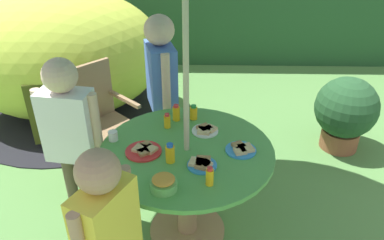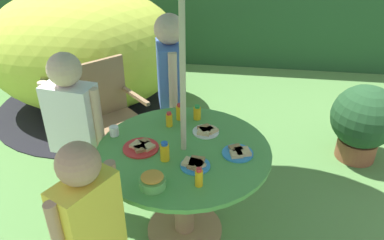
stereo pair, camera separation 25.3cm
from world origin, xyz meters
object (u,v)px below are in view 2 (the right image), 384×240
(plate_center_front, at_px, (206,131))
(plate_far_right, at_px, (141,147))
(plate_near_left, at_px, (238,152))
(potted_plant, at_px, (363,120))
(child_in_white_shirt, at_px, (73,119))
(child_in_yellow_shirt, at_px, (88,219))
(wooden_chair, at_px, (105,111))
(juice_bottle_mid_left, at_px, (197,113))
(dome_tent, at_px, (85,51))
(juice_bottle_front_edge, at_px, (165,152))
(child_in_blue_shirt, at_px, (171,76))
(snack_bowl, at_px, (152,181))
(cup_near, at_px, (114,131))
(juice_bottle_center_back, at_px, (199,177))
(juice_bottle_far_left, at_px, (169,120))
(garden_table, at_px, (184,174))
(juice_bottle_near_right, at_px, (180,112))
(plate_mid_right, at_px, (195,164))

(plate_center_front, height_order, plate_far_right, same)
(plate_near_left, bearing_deg, potted_plant, 46.33)
(child_in_white_shirt, bearing_deg, child_in_yellow_shirt, -55.00)
(wooden_chair, relative_size, juice_bottle_mid_left, 8.67)
(dome_tent, bearing_deg, juice_bottle_front_edge, -69.27)
(child_in_blue_shirt, bearing_deg, snack_bowl, -10.53)
(dome_tent, relative_size, child_in_blue_shirt, 1.89)
(plate_center_front, height_order, cup_near, cup_near)
(snack_bowl, height_order, juice_bottle_center_back, juice_bottle_center_back)
(snack_bowl, height_order, plate_near_left, snack_bowl)
(child_in_yellow_shirt, bearing_deg, juice_bottle_mid_left, 6.86)
(wooden_chair, height_order, juice_bottle_far_left, wooden_chair)
(child_in_yellow_shirt, height_order, juice_bottle_mid_left, child_in_yellow_shirt)
(plate_center_front, bearing_deg, dome_tent, 133.75)
(child_in_yellow_shirt, relative_size, plate_far_right, 5.22)
(snack_bowl, height_order, plate_far_right, snack_bowl)
(child_in_yellow_shirt, bearing_deg, garden_table, -0.00)
(wooden_chair, bearing_deg, child_in_white_shirt, -133.96)
(juice_bottle_front_edge, bearing_deg, plate_far_right, 150.90)
(garden_table, bearing_deg, dome_tent, 127.73)
(wooden_chair, relative_size, juice_bottle_center_back, 8.11)
(child_in_white_shirt, height_order, juice_bottle_near_right, child_in_white_shirt)
(plate_near_left, height_order, juice_bottle_front_edge, juice_bottle_front_edge)
(child_in_blue_shirt, xyz_separation_m, snack_bowl, (0.12, -1.19, -0.11))
(wooden_chair, distance_m, plate_mid_right, 1.33)
(plate_near_left, distance_m, juice_bottle_center_back, 0.40)
(dome_tent, distance_m, juice_bottle_far_left, 1.97)
(garden_table, relative_size, child_in_blue_shirt, 0.81)
(juice_bottle_near_right, height_order, juice_bottle_center_back, juice_bottle_near_right)
(plate_mid_right, bearing_deg, child_in_blue_shirt, 108.89)
(child_in_white_shirt, relative_size, snack_bowl, 8.61)
(garden_table, relative_size, wooden_chair, 1.18)
(child_in_white_shirt, height_order, snack_bowl, child_in_white_shirt)
(potted_plant, relative_size, snack_bowl, 4.83)
(child_in_blue_shirt, distance_m, plate_far_right, 0.85)
(snack_bowl, distance_m, cup_near, 0.62)
(wooden_chair, xyz_separation_m, child_in_white_shirt, (0.04, -0.65, 0.30))
(child_in_white_shirt, height_order, juice_bottle_front_edge, child_in_white_shirt)
(plate_far_right, xyz_separation_m, juice_bottle_front_edge, (0.18, -0.10, 0.05))
(wooden_chair, height_order, plate_mid_right, wooden_chair)
(dome_tent, relative_size, cup_near, 39.68)
(dome_tent, bearing_deg, wooden_chair, -74.24)
(dome_tent, xyz_separation_m, child_in_yellow_shirt, (1.03, -2.52, 0.09))
(juice_bottle_near_right, height_order, juice_bottle_mid_left, juice_bottle_near_right)
(juice_bottle_far_left, relative_size, juice_bottle_center_back, 0.92)
(child_in_blue_shirt, xyz_separation_m, juice_bottle_center_back, (0.38, -1.14, -0.10))
(cup_near, bearing_deg, juice_bottle_mid_left, 29.54)
(dome_tent, height_order, juice_bottle_mid_left, dome_tent)
(snack_bowl, height_order, plate_center_front, snack_bowl)
(juice_bottle_center_back, bearing_deg, plate_far_right, 143.25)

